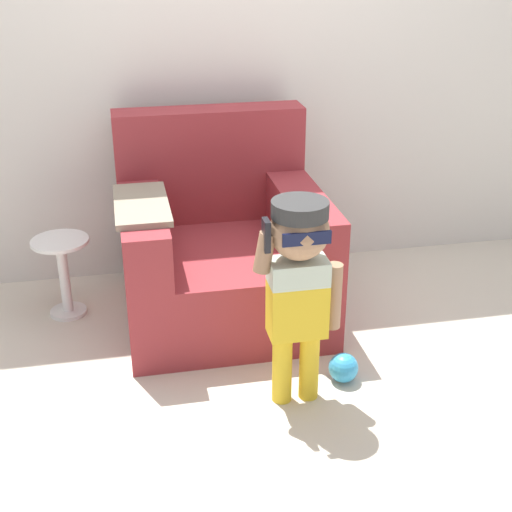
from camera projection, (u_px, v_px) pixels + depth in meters
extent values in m
plane|color=beige|center=(254.00, 310.00, 3.91)|extent=(10.00, 10.00, 0.00)
cube|color=silver|center=(231.00, 49.00, 3.93)|extent=(10.00, 0.05, 2.60)
cube|color=maroon|center=(223.00, 280.00, 3.78)|extent=(1.03, 1.02, 0.41)
cube|color=maroon|center=(210.00, 164.00, 3.93)|extent=(1.03, 0.21, 0.62)
cube|color=maroon|center=(143.00, 234.00, 3.47)|extent=(0.22, 0.81, 0.27)
cube|color=maroon|center=(304.00, 221.00, 3.62)|extent=(0.22, 0.81, 0.27)
cube|color=gray|center=(141.00, 205.00, 3.41)|extent=(0.26, 0.56, 0.03)
cylinder|color=gold|center=(282.00, 368.00, 3.11)|extent=(0.09, 0.09, 0.33)
cylinder|color=gold|center=(309.00, 365.00, 3.13)|extent=(0.09, 0.09, 0.33)
cube|color=gold|center=(297.00, 309.00, 3.00)|extent=(0.24, 0.14, 0.24)
cube|color=#B7C6B2|center=(298.00, 272.00, 2.92)|extent=(0.24, 0.14, 0.10)
sphere|color=#997051|center=(299.00, 231.00, 2.85)|extent=(0.24, 0.24, 0.24)
cylinder|color=#2D2D2D|center=(300.00, 209.00, 2.81)|extent=(0.23, 0.23, 0.07)
cube|color=#2D2D2D|center=(293.00, 205.00, 2.92)|extent=(0.14, 0.11, 0.01)
cube|color=#0F1433|center=(307.00, 239.00, 2.74)|extent=(0.20, 0.01, 0.05)
cylinder|color=#997051|center=(333.00, 296.00, 3.01)|extent=(0.07, 0.07, 0.30)
cylinder|color=#997051|center=(264.00, 252.00, 2.86)|extent=(0.10, 0.07, 0.18)
cube|color=black|center=(266.00, 235.00, 2.81)|extent=(0.02, 0.07, 0.13)
cylinder|color=white|center=(69.00, 311.00, 3.88)|extent=(0.20, 0.20, 0.02)
cylinder|color=white|center=(64.00, 279.00, 3.79)|extent=(0.05, 0.05, 0.42)
cylinder|color=white|center=(60.00, 241.00, 3.70)|extent=(0.30, 0.30, 0.02)
sphere|color=#3399D1|center=(343.00, 368.00, 3.28)|extent=(0.14, 0.14, 0.14)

